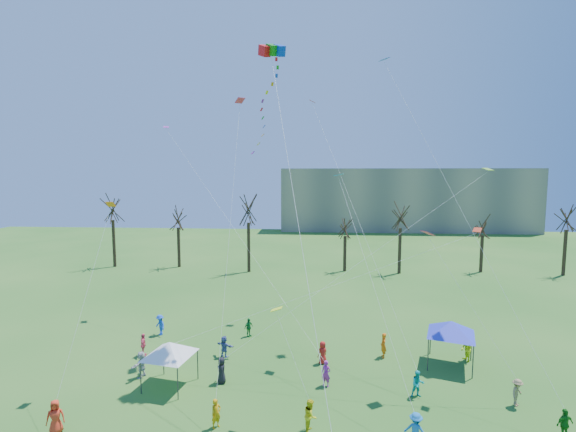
# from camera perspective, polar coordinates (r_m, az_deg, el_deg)

# --- Properties ---
(distant_building) EXTENTS (60.00, 14.00, 15.00)m
(distant_building) POSITION_cam_1_polar(r_m,az_deg,el_deg) (103.30, 16.20, 2.30)
(distant_building) COLOR gray
(distant_building) RESTS_ON ground
(bare_tree_row) EXTENTS (68.62, 7.84, 10.82)m
(bare_tree_row) POSITION_cam_1_polar(r_m,az_deg,el_deg) (55.92, 2.42, -0.76)
(bare_tree_row) COLOR black
(bare_tree_row) RESTS_ON ground
(big_box_kite) EXTENTS (3.01, 7.35, 23.49)m
(big_box_kite) POSITION_cam_1_polar(r_m,az_deg,el_deg) (27.45, -2.63, 15.14)
(big_box_kite) COLOR red
(big_box_kite) RESTS_ON ground
(canopy_tent_white) EXTENTS (3.84, 3.84, 2.93)m
(canopy_tent_white) POSITION_cam_1_polar(r_m,az_deg,el_deg) (27.77, -16.50, -17.67)
(canopy_tent_white) COLOR #3F3F44
(canopy_tent_white) RESTS_ON ground
(canopy_tent_blue) EXTENTS (4.11, 4.11, 3.25)m
(canopy_tent_blue) POSITION_cam_1_polar(r_m,az_deg,el_deg) (31.41, 22.20, -14.52)
(canopy_tent_blue) COLOR #3F3F44
(canopy_tent_blue) RESTS_ON ground
(festival_crowd) EXTENTS (27.25, 14.18, 1.82)m
(festival_crowd) POSITION_cam_1_polar(r_m,az_deg,el_deg) (27.95, -0.32, -20.95)
(festival_crowd) COLOR red
(festival_crowd) RESTS_ON ground
(small_kites_aloft) EXTENTS (27.98, 19.80, 31.43)m
(small_kites_aloft) POSITION_cam_1_polar(r_m,az_deg,el_deg) (29.56, 4.74, 5.95)
(small_kites_aloft) COLOR orange
(small_kites_aloft) RESTS_ON ground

